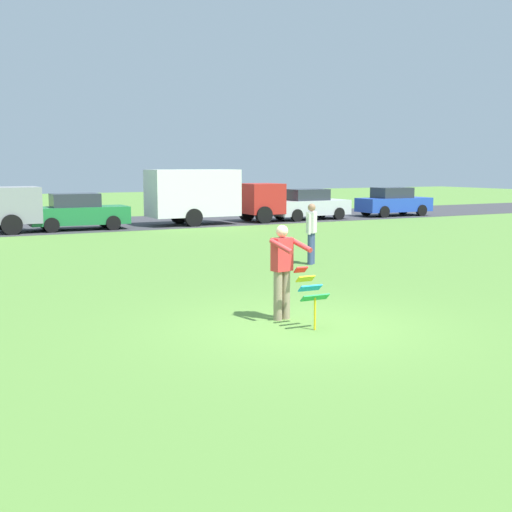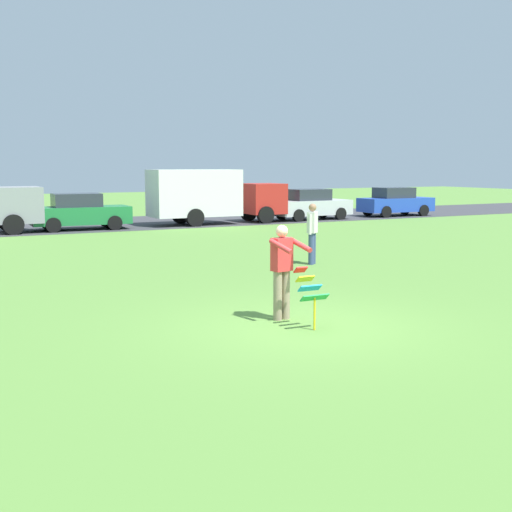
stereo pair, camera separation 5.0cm
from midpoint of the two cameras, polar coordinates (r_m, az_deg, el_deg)
name	(u,v)px [view 1 (the left image)]	position (r m, az deg, el deg)	size (l,w,h in m)	color
ground_plane	(302,325)	(11.74, 3.86, -5.96)	(120.00, 120.00, 0.00)	#568438
road_strip	(53,226)	(32.37, -17.13, 2.48)	(120.00, 8.00, 0.01)	#38383D
person_kite_flyer	(283,268)	(11.97, 2.18, -1.05)	(0.62, 0.71, 1.73)	gray
kite_held	(310,289)	(11.43, 4.54, -2.88)	(0.52, 0.64, 1.03)	red
parked_car_green	(78,212)	(30.10, -15.10, 3.65)	(4.26, 1.95, 1.60)	#1E7238
parked_truck_red_cab	(209,195)	(32.04, -4.14, 5.27)	(6.71, 2.15, 2.62)	#B2231E
parked_car_silver	(309,205)	(34.76, 4.52, 4.40)	(4.24, 1.91, 1.60)	silver
parked_car_blue	(393,202)	(38.08, 11.71, 4.56)	(4.24, 1.91, 1.60)	#2347B7
person_walker_near	(311,232)	(18.89, 4.71, 2.10)	(0.45, 0.40, 1.73)	#384772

